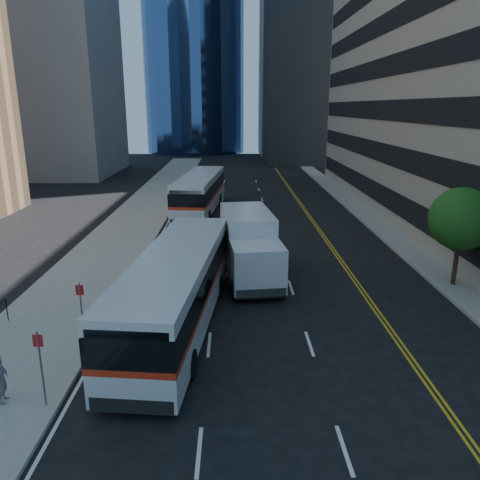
% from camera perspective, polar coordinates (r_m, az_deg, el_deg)
% --- Properties ---
extents(ground, '(160.00, 160.00, 0.00)m').
position_cam_1_polar(ground, '(17.49, 7.86, -15.54)').
color(ground, black).
rests_on(ground, ground).
extents(sidewalk_west, '(5.00, 90.00, 0.15)m').
position_cam_1_polar(sidewalk_west, '(41.49, -12.02, 3.05)').
color(sidewalk_west, gray).
rests_on(sidewalk_west, ground).
extents(sidewalk_east, '(2.00, 90.00, 0.15)m').
position_cam_1_polar(sidewalk_east, '(42.34, 14.89, 3.12)').
color(sidewalk_east, gray).
rests_on(sidewalk_east, ground).
extents(midrise_west, '(18.00, 18.00, 35.00)m').
position_cam_1_polar(midrise_west, '(71.89, -23.43, 21.46)').
color(midrise_west, gray).
rests_on(midrise_west, ground).
extents(street_tree, '(3.20, 3.20, 5.10)m').
position_cam_1_polar(street_tree, '(26.07, 25.38, 2.33)').
color(street_tree, '#332114').
rests_on(street_tree, sidewalk_east).
extents(bus_front, '(4.13, 13.04, 3.31)m').
position_cam_1_polar(bus_front, '(19.83, -7.70, -5.76)').
color(bus_front, silver).
rests_on(bus_front, ground).
extents(bus_rear, '(4.05, 13.07, 3.32)m').
position_cam_1_polar(bus_rear, '(41.76, -4.91, 5.86)').
color(bus_rear, white).
rests_on(bus_rear, ground).
extents(box_truck, '(3.33, 7.62, 3.54)m').
position_cam_1_polar(box_truck, '(25.38, 1.17, -0.60)').
color(box_truck, silver).
rests_on(box_truck, ground).
extents(pedestrian, '(0.49, 0.65, 1.61)m').
position_cam_1_polar(pedestrian, '(16.87, -27.12, -14.81)').
color(pedestrian, slate).
rests_on(pedestrian, sidewalk_west).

